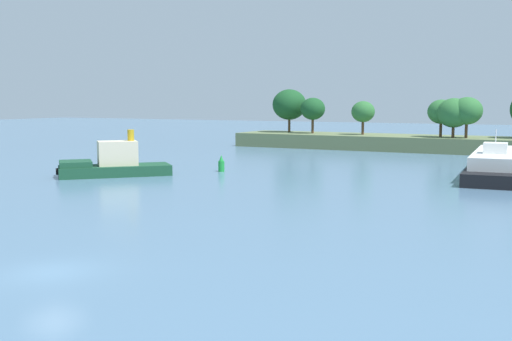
# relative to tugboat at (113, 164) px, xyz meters

# --- Properties ---
(ground_plane) EXTENTS (400.00, 400.00, 0.00)m
(ground_plane) POSITION_rel_tugboat_xyz_m (22.45, -30.12, -1.24)
(ground_plane) COLOR slate
(treeline_island) EXTENTS (70.25, 11.18, 10.06)m
(treeline_island) POSITION_rel_tugboat_xyz_m (25.36, 49.08, 1.90)
(treeline_island) COLOR #66754C
(treeline_island) RESTS_ON ground
(tugboat) EXTENTS (11.04, 11.30, 4.92)m
(tugboat) POSITION_rel_tugboat_xyz_m (0.00, 0.00, 0.00)
(tugboat) COLOR #19472D
(tugboat) RESTS_ON ground
(white_riverboat) EXTENTS (6.83, 24.63, 5.08)m
(white_riverboat) POSITION_rel_tugboat_xyz_m (36.16, 20.06, -0.03)
(white_riverboat) COLOR black
(white_riverboat) RESTS_ON ground
(channel_buoy_green) EXTENTS (0.70, 0.70, 1.90)m
(channel_buoy_green) POSITION_rel_tugboat_xyz_m (8.23, 8.81, -0.43)
(channel_buoy_green) COLOR green
(channel_buoy_green) RESTS_ON ground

